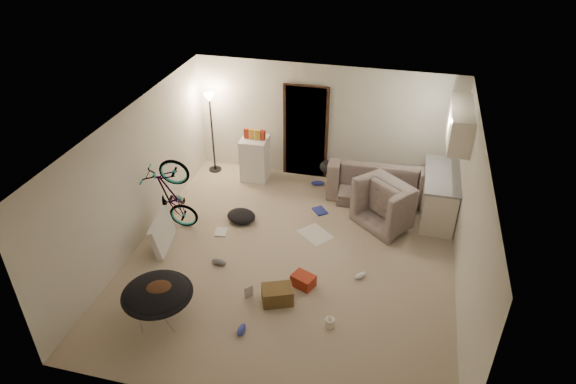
% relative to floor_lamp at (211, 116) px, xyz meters
% --- Properties ---
extents(floor, '(5.50, 6.00, 0.02)m').
position_rel_floor_lamp_xyz_m(floor, '(2.40, -2.65, -1.32)').
color(floor, '#B8A78E').
rests_on(floor, ground).
extents(ceiling, '(5.50, 6.00, 0.02)m').
position_rel_floor_lamp_xyz_m(ceiling, '(2.40, -2.65, 1.20)').
color(ceiling, white).
rests_on(ceiling, wall_back).
extents(wall_back, '(5.50, 0.02, 2.50)m').
position_rel_floor_lamp_xyz_m(wall_back, '(2.40, 0.36, -0.06)').
color(wall_back, silver).
rests_on(wall_back, floor).
extents(wall_front, '(5.50, 0.02, 2.50)m').
position_rel_floor_lamp_xyz_m(wall_front, '(2.40, -5.66, -0.06)').
color(wall_front, silver).
rests_on(wall_front, floor).
extents(wall_left, '(0.02, 6.00, 2.50)m').
position_rel_floor_lamp_xyz_m(wall_left, '(-0.36, -2.65, -0.06)').
color(wall_left, silver).
rests_on(wall_left, floor).
extents(wall_right, '(0.02, 6.00, 2.50)m').
position_rel_floor_lamp_xyz_m(wall_right, '(5.16, -2.65, -0.06)').
color(wall_right, silver).
rests_on(wall_right, floor).
extents(doorway, '(0.85, 0.10, 2.04)m').
position_rel_floor_lamp_xyz_m(doorway, '(2.00, 0.32, -0.29)').
color(doorway, black).
rests_on(doorway, floor).
extents(door_trim, '(0.97, 0.04, 2.10)m').
position_rel_floor_lamp_xyz_m(door_trim, '(2.00, 0.29, -0.29)').
color(door_trim, '#352012').
rests_on(door_trim, floor).
extents(floor_lamp, '(0.28, 0.28, 1.81)m').
position_rel_floor_lamp_xyz_m(floor_lamp, '(0.00, 0.00, 0.00)').
color(floor_lamp, black).
rests_on(floor_lamp, floor).
extents(kitchen_counter, '(0.60, 1.50, 0.88)m').
position_rel_floor_lamp_xyz_m(kitchen_counter, '(4.83, -0.65, -0.87)').
color(kitchen_counter, silver).
rests_on(kitchen_counter, floor).
extents(counter_top, '(0.64, 1.54, 0.04)m').
position_rel_floor_lamp_xyz_m(counter_top, '(4.83, -0.65, -0.41)').
color(counter_top, gray).
rests_on(counter_top, kitchen_counter).
extents(kitchen_uppers, '(0.38, 1.40, 0.65)m').
position_rel_floor_lamp_xyz_m(kitchen_uppers, '(4.96, -0.65, 0.64)').
color(kitchen_uppers, silver).
rests_on(kitchen_uppers, wall_right).
extents(sofa, '(2.07, 0.88, 0.60)m').
position_rel_floor_lamp_xyz_m(sofa, '(3.65, -0.20, -1.01)').
color(sofa, '#373E36').
rests_on(sofa, floor).
extents(armchair, '(1.41, 1.39, 0.69)m').
position_rel_floor_lamp_xyz_m(armchair, '(4.05, -1.01, -0.96)').
color(armchair, '#373E36').
rests_on(armchair, floor).
extents(bicycle, '(1.66, 0.86, 0.92)m').
position_rel_floor_lamp_xyz_m(bicycle, '(0.10, -2.30, -0.89)').
color(bicycle, black).
rests_on(bicycle, floor).
extents(book_asset, '(0.26, 0.26, 0.02)m').
position_rel_floor_lamp_xyz_m(book_asset, '(1.93, -3.77, -1.30)').
color(book_asset, '#9F2D17').
rests_on(book_asset, floor).
extents(mini_fridge, '(0.57, 0.57, 0.94)m').
position_rel_floor_lamp_xyz_m(mini_fridge, '(0.98, -0.10, -0.84)').
color(mini_fridge, white).
rests_on(mini_fridge, floor).
extents(snack_box_0, '(0.11, 0.08, 0.30)m').
position_rel_floor_lamp_xyz_m(snack_box_0, '(0.81, -0.10, -0.31)').
color(snack_box_0, '#9F2D17').
rests_on(snack_box_0, mini_fridge).
extents(snack_box_1, '(0.11, 0.08, 0.30)m').
position_rel_floor_lamp_xyz_m(snack_box_1, '(0.93, -0.10, -0.31)').
color(snack_box_1, orange).
rests_on(snack_box_1, mini_fridge).
extents(snack_box_2, '(0.12, 0.09, 0.30)m').
position_rel_floor_lamp_xyz_m(snack_box_2, '(1.05, -0.10, -0.31)').
color(snack_box_2, gold).
rests_on(snack_box_2, mini_fridge).
extents(snack_box_3, '(0.12, 0.10, 0.30)m').
position_rel_floor_lamp_xyz_m(snack_box_3, '(1.17, -0.10, -0.31)').
color(snack_box_3, '#9F2D17').
rests_on(snack_box_3, mini_fridge).
extents(saucer_chair, '(1.03, 1.03, 0.73)m').
position_rel_floor_lamp_xyz_m(saucer_chair, '(0.87, -4.50, -0.87)').
color(saucer_chair, silver).
rests_on(saucer_chair, floor).
extents(hoodie, '(0.61, 0.58, 0.22)m').
position_rel_floor_lamp_xyz_m(hoodie, '(0.92, -4.53, -0.66)').
color(hoodie, '#4D2D1A').
rests_on(hoodie, saucer_chair).
extents(sofa_drape, '(0.58, 0.48, 0.28)m').
position_rel_floor_lamp_xyz_m(sofa_drape, '(2.70, -0.20, -0.77)').
color(sofa_drape, black).
rests_on(sofa_drape, sofa).
extents(tv_box, '(0.37, 0.91, 0.59)m').
position_rel_floor_lamp_xyz_m(tv_box, '(0.10, -2.83, -1.02)').
color(tv_box, silver).
rests_on(tv_box, floor).
extents(drink_case_a, '(0.56, 0.49, 0.27)m').
position_rel_floor_lamp_xyz_m(drink_case_a, '(2.44, -3.69, -1.17)').
color(drink_case_a, brown).
rests_on(drink_case_a, floor).
extents(drink_case_b, '(0.43, 0.38, 0.20)m').
position_rel_floor_lamp_xyz_m(drink_case_b, '(2.75, -3.24, -1.20)').
color(drink_case_b, '#9F2D17').
rests_on(drink_case_b, floor).
extents(juicer, '(0.14, 0.14, 0.21)m').
position_rel_floor_lamp_xyz_m(juicer, '(3.32, -4.01, -1.22)').
color(juicer, white).
rests_on(juicer, floor).
extents(newspaper, '(0.74, 0.72, 0.01)m').
position_rel_floor_lamp_xyz_m(newspaper, '(2.67, -1.84, -1.30)').
color(newspaper, silver).
rests_on(newspaper, floor).
extents(book_blue, '(0.35, 0.36, 0.03)m').
position_rel_floor_lamp_xyz_m(book_blue, '(2.61, -1.07, -1.29)').
color(book_blue, '#2B359B').
rests_on(book_blue, floor).
extents(book_white, '(0.25, 0.31, 0.03)m').
position_rel_floor_lamp_xyz_m(book_white, '(0.96, -2.20, -1.29)').
color(book_white, silver).
rests_on(book_white, floor).
extents(shoe_0, '(0.30, 0.17, 0.11)m').
position_rel_floor_lamp_xyz_m(shoe_0, '(2.37, -0.10, -1.25)').
color(shoe_0, '#2B359B').
rests_on(shoe_0, floor).
extents(shoe_2, '(0.10, 0.25, 0.09)m').
position_rel_floor_lamp_xyz_m(shoe_2, '(2.10, -4.43, -1.26)').
color(shoe_2, '#2B359B').
rests_on(shoe_2, floor).
extents(shoe_3, '(0.29, 0.15, 0.10)m').
position_rel_floor_lamp_xyz_m(shoe_3, '(1.25, -3.07, -1.26)').
color(shoe_3, slate).
rests_on(shoe_3, floor).
extents(shoe_4, '(0.23, 0.25, 0.09)m').
position_rel_floor_lamp_xyz_m(shoe_4, '(3.63, -2.83, -1.26)').
color(shoe_4, white).
rests_on(shoe_4, floor).
extents(clothes_lump_a, '(0.71, 0.66, 0.18)m').
position_rel_floor_lamp_xyz_m(clothes_lump_a, '(1.20, -1.73, -1.22)').
color(clothes_lump_a, black).
rests_on(clothes_lump_a, floor).
extents(clothes_lump_b, '(0.46, 0.40, 0.14)m').
position_rel_floor_lamp_xyz_m(clothes_lump_b, '(3.38, -0.48, -1.24)').
color(clothes_lump_b, black).
rests_on(clothes_lump_b, floor).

